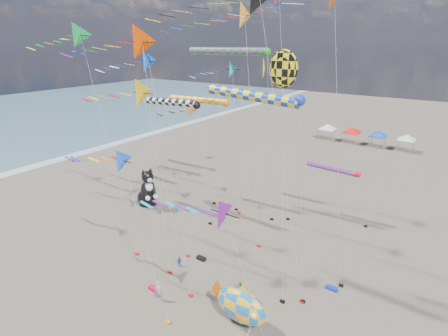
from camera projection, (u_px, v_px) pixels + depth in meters
delta_kite_0 at (216, 72)px, 38.16m from camera, size 8.77×2.10×17.69m
delta_kite_1 at (229, 18)px, 29.91m from camera, size 12.35×2.46×22.85m
delta_kite_2 at (231, 210)px, 18.97m from camera, size 8.96×1.98×12.16m
delta_kite_3 at (123, 44)px, 26.42m from camera, size 13.10×2.82×20.93m
delta_kite_4 at (192, 111)px, 42.21m from camera, size 7.81×1.81×12.83m
delta_kite_5 at (135, 65)px, 30.36m from camera, size 11.82×2.10×18.93m
delta_kite_6 at (253, 0)px, 22.92m from camera, size 14.35×2.79×23.67m
delta_kite_7 at (137, 98)px, 25.35m from camera, size 11.17×2.46×17.08m
delta_kite_8 at (108, 166)px, 24.38m from camera, size 10.74×1.93×12.58m
delta_kite_9 at (312, 2)px, 24.37m from camera, size 13.02×2.31×23.58m
delta_kite_10 at (78, 38)px, 29.66m from camera, size 12.23×2.36×21.24m
windsock_0 at (256, 97)px, 24.87m from camera, size 9.12×0.77×16.19m
windsock_1 at (335, 170)px, 39.04m from camera, size 7.44×0.61×6.31m
windsock_2 at (231, 52)px, 37.28m from camera, size 11.27×0.83×18.91m
windsock_3 at (173, 103)px, 37.50m from camera, size 8.93×0.80×13.71m
windsock_4 at (201, 101)px, 41.15m from camera, size 9.86×0.79×13.33m
angelfish_kite at (280, 71)px, 24.38m from camera, size 3.74×3.02×19.00m
cat_inflatable at (147, 187)px, 42.97m from camera, size 4.34×3.30×5.25m
fish_inflatable at (241, 306)px, 24.90m from camera, size 5.45×2.21×3.80m
person_adult at (159, 291)px, 27.59m from camera, size 0.76×0.74×1.76m
child_green at (240, 287)px, 28.70m from camera, size 0.54×0.44×1.00m
child_blue at (179, 261)px, 31.93m from camera, size 0.63×0.59×1.04m
kite_bag_0 at (154, 288)px, 29.01m from camera, size 0.90×0.44×0.30m
kite_bag_1 at (201, 258)px, 33.03m from camera, size 0.90×0.44×0.30m
kite_bag_2 at (332, 288)px, 29.03m from camera, size 0.90×0.44×0.30m
tent_row at (365, 130)px, 68.56m from camera, size 19.20×4.20×3.80m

